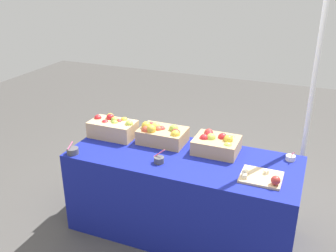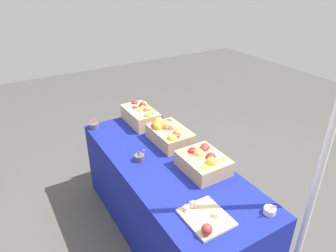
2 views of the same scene
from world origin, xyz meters
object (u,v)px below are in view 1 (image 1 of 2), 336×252
Objects in this scene: apple_crate_right at (217,144)px; cutting_board_front at (263,177)px; sample_bowl_near at (73,151)px; sample_bowl_mid at (159,160)px; apple_crate_middle at (162,134)px; tent_pole at (310,105)px; sample_bowl_far at (291,158)px; apple_crate_left at (113,127)px.

apple_crate_right is 0.54m from cutting_board_front.
cutting_board_front is at bearing 6.72° from sample_bowl_near.
apple_crate_middle is at bearing 109.82° from sample_bowl_mid.
sample_bowl_far is at bearing -105.38° from tent_pole.
apple_crate_right is 0.60m from sample_bowl_far.
sample_bowl_far is 0.04× the size of tent_pole.
cutting_board_front is 0.13× the size of tent_pole.
tent_pole reaches higher than apple_crate_middle.
apple_crate_middle is at bearing 162.01° from cutting_board_front.
apple_crate_right is at bearing -172.56° from sample_bowl_far.
sample_bowl_far is at bearing 4.52° from apple_crate_middle.
sample_bowl_far is (1.69, 0.57, -0.00)m from sample_bowl_near.
sample_bowl_mid is at bearing -70.18° from apple_crate_middle.
sample_bowl_far is (0.16, 0.39, 0.00)m from cutting_board_front.
apple_crate_middle is 0.99m from cutting_board_front.
sample_bowl_mid reaches higher than sample_bowl_far.
apple_crate_right is 1.22× the size of cutting_board_front.
tent_pole is at bearing 14.80° from apple_crate_left.
cutting_board_front is at bearing -111.64° from sample_bowl_far.
apple_crate_right is 0.16× the size of tent_pole.
apple_crate_left reaches higher than sample_bowl_mid.
apple_crate_middle is 4.09× the size of sample_bowl_near.
apple_crate_right is at bearing 3.28° from apple_crate_left.
apple_crate_right is (0.50, 0.01, -0.01)m from apple_crate_middle.
sample_bowl_mid is at bearing -27.77° from apple_crate_left.
cutting_board_front is 3.03× the size of sample_bowl_near.
sample_bowl_mid is (0.73, 0.13, 0.00)m from sample_bowl_near.
tent_pole is (1.18, 0.39, 0.30)m from apple_crate_middle.
sample_bowl_mid is 1.06m from sample_bowl_far.
sample_bowl_near is (-0.14, -0.44, -0.06)m from apple_crate_left.
sample_bowl_near reaches higher than sample_bowl_far.
apple_crate_left is 0.46m from apple_crate_middle.
sample_bowl_near is 1.07× the size of sample_bowl_far.
sample_bowl_mid is (0.59, -0.31, -0.06)m from apple_crate_left.
sample_bowl_near is 0.74m from sample_bowl_mid.
sample_bowl_far is (1.09, 0.09, -0.06)m from apple_crate_middle.
cutting_board_front is 0.42m from sample_bowl_far.
sample_bowl_near is at bearing -161.33° from sample_bowl_far.
tent_pole is (1.78, 0.87, 0.36)m from sample_bowl_near.
apple_crate_left is 1.02× the size of apple_crate_middle.
apple_crate_left is 4.48× the size of sample_bowl_far.
apple_crate_middle is 1.27m from tent_pole.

